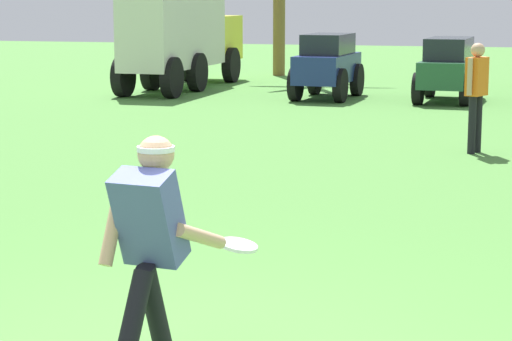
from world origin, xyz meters
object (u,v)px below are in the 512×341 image
Objects in this scene: frisbee_in_flight at (238,245)px; teammate_near_sideline at (476,87)px; parked_car_slot_a at (327,64)px; parked_car_slot_b at (448,67)px; box_truck at (182,37)px; frisbee_thrower at (150,248)px.

frisbee_in_flight is 0.18× the size of teammate_near_sideline.
teammate_near_sideline is 7.90m from parked_car_slot_a.
teammate_near_sideline is 7.20m from parked_car_slot_b.
box_truck is at bearing 110.39° from frisbee_in_flight.
frisbee_thrower is 9.34m from teammate_near_sideline.
parked_car_slot_a is 2.59m from parked_car_slot_b.
frisbee_thrower is at bearing -98.31° from teammate_near_sideline.
frisbee_thrower is 18.67m from box_truck.
frisbee_in_flight is 0.12× the size of parked_car_slot_a.
parked_car_slot_a is (-2.17, 16.31, -0.06)m from frisbee_thrower.
frisbee_thrower is 0.24× the size of box_truck.
teammate_near_sideline is 11.18m from box_truck.
box_truck is (-5.98, 17.68, 0.43)m from frisbee_thrower.
box_truck is at bearing 168.48° from parked_car_slot_b.
parked_car_slot_a is 0.41× the size of box_truck.
frisbee_in_flight is 18.07m from box_truck.
parked_car_slot_a is at bearing -178.65° from parked_car_slot_b.
teammate_near_sideline is at bearing -49.01° from box_truck.
frisbee_thrower is at bearing -91.45° from parked_car_slot_b.
parked_car_slot_b is at bearing -11.52° from box_truck.
frisbee_thrower is at bearing -112.42° from frisbee_in_flight.
parked_car_slot_b is (2.58, 0.06, -0.02)m from parked_car_slot_a.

